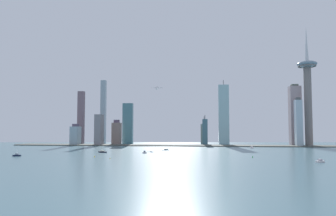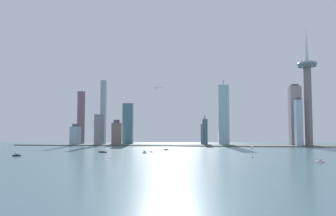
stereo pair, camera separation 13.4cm
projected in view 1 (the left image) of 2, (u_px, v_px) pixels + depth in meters
The scene contains 24 objects.
ground_plane at pixel (161, 168), 343.86m from camera, with size 6000.00×6000.00×0.00m, color #446672.
waterfront_pier at pixel (186, 145), 787.28m from camera, with size 870.91×61.76×2.06m, color #484C45.
observation_tower at pixel (308, 86), 784.36m from camera, with size 47.28×47.28×296.53m.
skyscraper_0 at pixel (75, 135), 821.56m from camera, with size 20.74×27.48×54.72m.
skyscraper_1 at pixel (103, 112), 889.57m from camera, with size 13.34×13.63×177.48m.
skyscraper_2 at pixel (204, 134), 883.03m from camera, with size 18.85×22.71×75.84m.
skyscraper_3 at pixel (99, 130), 806.71m from camera, with size 16.68×26.23×78.15m.
skyscraper_4 at pixel (295, 115), 803.59m from camera, with size 26.76×26.99×154.42m.
skyscraper_5 at pixel (205, 132), 832.67m from camera, with size 13.34×27.73×77.81m.
skyscraper_6 at pixel (224, 115), 842.41m from camera, with size 27.12×23.28×171.20m.
skyscraper_7 at pixel (117, 133), 838.74m from camera, with size 22.14×19.54×65.58m.
skyscraper_8 at pixel (81, 118), 862.65m from camera, with size 15.65×15.08×143.41m.
skyscraper_9 at pixel (128, 124), 872.51m from camera, with size 27.57×13.07×111.88m.
skyscraper_10 at pixel (299, 123), 765.54m from camera, with size 15.59×18.73×117.17m.
boat_0 at pixel (17, 155), 489.26m from camera, with size 12.00×6.13×11.04m.
boat_1 at pixel (166, 150), 623.74m from camera, with size 16.24×16.89×3.36m.
boat_2 at pixel (145, 152), 545.91m from camera, with size 7.29×4.69×4.71m.
boat_3 at pixel (252, 147), 686.28m from camera, with size 9.01×10.74×11.49m.
boat_4 at pixel (320, 161), 398.73m from camera, with size 13.36×13.31×3.98m.
boat_5 at pixel (103, 152), 563.37m from camera, with size 17.17×13.22×4.14m.
channel_buoy_0 at pixel (95, 156), 471.63m from camera, with size 1.62×1.62×2.39m, color yellow.
channel_buoy_1 at pixel (110, 158), 445.09m from camera, with size 1.23×1.23×1.82m, color yellow.
channel_buoy_2 at pixel (253, 157), 465.92m from camera, with size 1.69×1.69×2.66m, color green.
airplane at pixel (157, 88), 849.88m from camera, with size 29.69×32.90×8.60m.
Camera 1 is at (48.21, -344.05, 41.82)m, focal length 34.14 mm.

